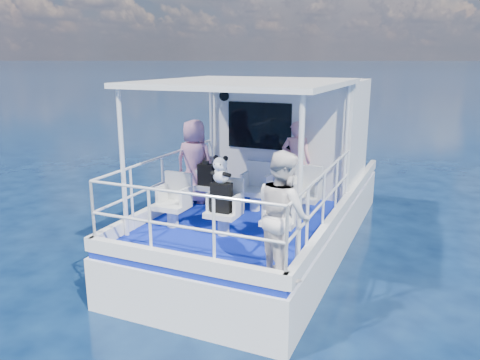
% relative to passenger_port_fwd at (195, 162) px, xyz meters
% --- Properties ---
extents(ground, '(2000.00, 2000.00, 0.00)m').
position_rel_passenger_port_fwd_xyz_m(ground, '(1.21, -0.22, -1.68)').
color(ground, '#071633').
rests_on(ground, ground).
extents(hull, '(3.00, 7.00, 1.60)m').
position_rel_passenger_port_fwd_xyz_m(hull, '(1.21, 0.78, -1.68)').
color(hull, white).
rests_on(hull, ground).
extents(deck, '(2.90, 6.90, 0.10)m').
position_rel_passenger_port_fwd_xyz_m(deck, '(1.21, 0.78, -0.83)').
color(deck, navy).
rests_on(deck, hull).
extents(cabin, '(2.85, 2.00, 2.20)m').
position_rel_passenger_port_fwd_xyz_m(cabin, '(1.21, 2.08, 0.32)').
color(cabin, white).
rests_on(cabin, deck).
extents(canopy, '(3.00, 3.20, 0.08)m').
position_rel_passenger_port_fwd_xyz_m(canopy, '(1.21, -0.42, 1.46)').
color(canopy, white).
rests_on(canopy, cabin).
extents(canopy_posts, '(2.77, 2.97, 2.20)m').
position_rel_passenger_port_fwd_xyz_m(canopy_posts, '(1.21, -0.47, 0.32)').
color(canopy_posts, white).
rests_on(canopy_posts, deck).
extents(railings, '(2.84, 3.59, 1.00)m').
position_rel_passenger_port_fwd_xyz_m(railings, '(1.21, -0.80, -0.28)').
color(railings, white).
rests_on(railings, deck).
extents(seat_port_fwd, '(0.48, 0.46, 0.38)m').
position_rel_passenger_port_fwd_xyz_m(seat_port_fwd, '(0.31, -0.02, -0.59)').
color(seat_port_fwd, silver).
rests_on(seat_port_fwd, deck).
extents(seat_center_fwd, '(0.48, 0.46, 0.38)m').
position_rel_passenger_port_fwd_xyz_m(seat_center_fwd, '(1.21, -0.02, -0.59)').
color(seat_center_fwd, silver).
rests_on(seat_center_fwd, deck).
extents(seat_stbd_fwd, '(0.48, 0.46, 0.38)m').
position_rel_passenger_port_fwd_xyz_m(seat_stbd_fwd, '(2.11, -0.02, -0.59)').
color(seat_stbd_fwd, silver).
rests_on(seat_stbd_fwd, deck).
extents(seat_port_aft, '(0.48, 0.46, 0.38)m').
position_rel_passenger_port_fwd_xyz_m(seat_port_aft, '(0.31, -1.32, -0.59)').
color(seat_port_aft, silver).
rests_on(seat_port_aft, deck).
extents(seat_center_aft, '(0.48, 0.46, 0.38)m').
position_rel_passenger_port_fwd_xyz_m(seat_center_aft, '(1.21, -1.32, -0.59)').
color(seat_center_aft, silver).
rests_on(seat_center_aft, deck).
extents(seat_stbd_aft, '(0.48, 0.46, 0.38)m').
position_rel_passenger_port_fwd_xyz_m(seat_stbd_aft, '(2.11, -1.32, -0.59)').
color(seat_stbd_aft, silver).
rests_on(seat_stbd_aft, deck).
extents(passenger_port_fwd, '(0.59, 0.43, 1.55)m').
position_rel_passenger_port_fwd_xyz_m(passenger_port_fwd, '(0.00, 0.00, 0.00)').
color(passenger_port_fwd, pink).
rests_on(passenger_port_fwd, deck).
extents(passenger_stbd_fwd, '(0.60, 0.44, 1.51)m').
position_rel_passenger_port_fwd_xyz_m(passenger_stbd_fwd, '(1.69, 0.83, -0.02)').
color(passenger_stbd_fwd, pink).
rests_on(passenger_stbd_fwd, deck).
extents(passenger_stbd_aft, '(0.96, 0.96, 1.57)m').
position_rel_passenger_port_fwd_xyz_m(passenger_stbd_aft, '(2.46, -2.26, 0.01)').
color(passenger_stbd_aft, white).
rests_on(passenger_stbd_aft, deck).
extents(backpack_port, '(0.30, 0.17, 0.39)m').
position_rel_passenger_port_fwd_xyz_m(backpack_port, '(0.29, -0.10, -0.20)').
color(backpack_port, black).
rests_on(backpack_port, seat_port_fwd).
extents(backpack_center, '(0.30, 0.17, 0.45)m').
position_rel_passenger_port_fwd_xyz_m(backpack_center, '(1.21, -1.38, -0.17)').
color(backpack_center, black).
rests_on(backpack_center, seat_center_aft).
extents(compact_camera, '(0.11, 0.06, 0.06)m').
position_rel_passenger_port_fwd_xyz_m(compact_camera, '(0.28, -0.10, 0.03)').
color(compact_camera, black).
rests_on(compact_camera, backpack_port).
extents(panda, '(0.27, 0.22, 0.41)m').
position_rel_passenger_port_fwd_xyz_m(panda, '(1.20, -1.38, 0.26)').
color(panda, white).
rests_on(panda, backpack_center).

